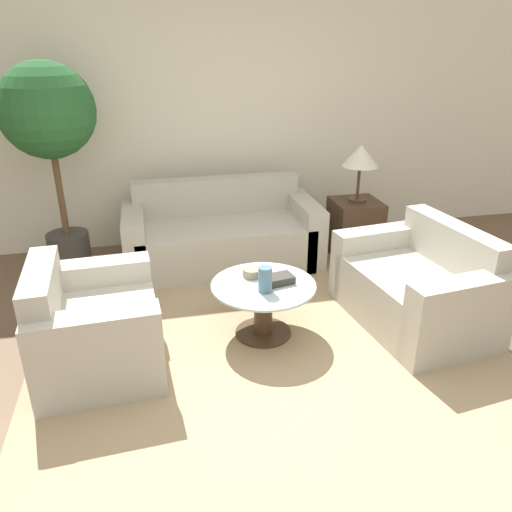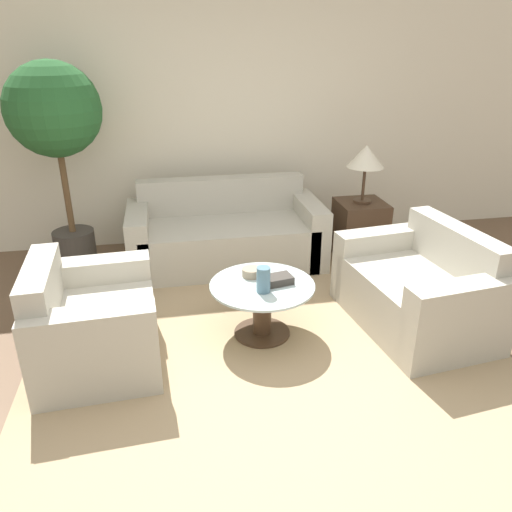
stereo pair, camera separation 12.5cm
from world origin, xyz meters
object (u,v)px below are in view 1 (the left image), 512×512
Objects in this scene: armchair at (90,330)px; coffee_table at (263,302)px; sofa_main at (221,236)px; potted_plant at (49,125)px; book_stack at (278,280)px; bowl at (252,272)px; vase at (265,280)px; table_lamp at (361,157)px; loveseat at (420,289)px.

armchair is 1.31× the size of coffee_table.
sofa_main is 1.86m from potted_plant.
bowl is at bearing 124.76° from book_stack.
coffee_table is at bearing 164.25° from book_stack.
bowl is (-0.04, 0.27, -0.06)m from vase.
table_lamp reaches higher than sofa_main.
table_lamp is 2.28× the size of book_stack.
bowl is 0.23m from book_stack.
potted_plant reaches higher than bowl.
coffee_table is 1.96m from table_lamp.
potted_plant is (-0.33, 1.70, 1.12)m from armchair.
coffee_table is at bearing -44.99° from potted_plant.
table_lamp is (1.37, -0.14, 0.76)m from sofa_main.
vase is 0.77× the size of book_stack.
loveseat is at bearing -2.99° from coffee_table.
armchair is 0.53× the size of potted_plant.
vase is 0.18m from book_stack.
loveseat is at bearing -90.66° from table_lamp.
potted_plant reaches higher than book_stack.
loveseat is 0.69× the size of potted_plant.
loveseat is 1.30m from vase.
armchair is 4.10× the size of book_stack.
vase is at bearing -87.17° from sofa_main.
book_stack is (1.35, 0.12, 0.18)m from armchair.
potted_plant is 2.46m from vase.
book_stack is at bearing -99.71° from loveseat.
vase is (1.56, -1.69, -0.87)m from potted_plant.
coffee_table is 0.27m from vase.
book_stack is (1.68, -1.58, -0.94)m from potted_plant.
book_stack is at bearing -82.08° from sofa_main.
sofa_main is at bearing 91.68° from bowl.
loveseat is 1.26m from coffee_table.
book_stack is at bearing -44.28° from bowl.
potted_plant is (-1.48, 0.15, 1.12)m from sofa_main.
bowl is (0.04, -1.28, 0.18)m from sofa_main.
loveseat is at bearing -9.27° from bowl.
book_stack is at bearing -43.25° from potted_plant.
table_lamp reaches higher than book_stack.
coffee_table is 3.14× the size of book_stack.
sofa_main reaches higher than vase.
armchair is 0.77× the size of loveseat.
loveseat reaches higher than bowl.
coffee_table is at bearing -69.98° from bowl.
sofa_main is at bearing 92.83° from vase.
sofa_main is 1.93m from armchair.
armchair is 2.51m from loveseat.
vase is (1.23, 0.01, 0.25)m from armchair.
armchair is 1.25m from vase.
armchair is at bearing -150.85° from table_lamp.
sofa_main is 13.03× the size of bowl.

